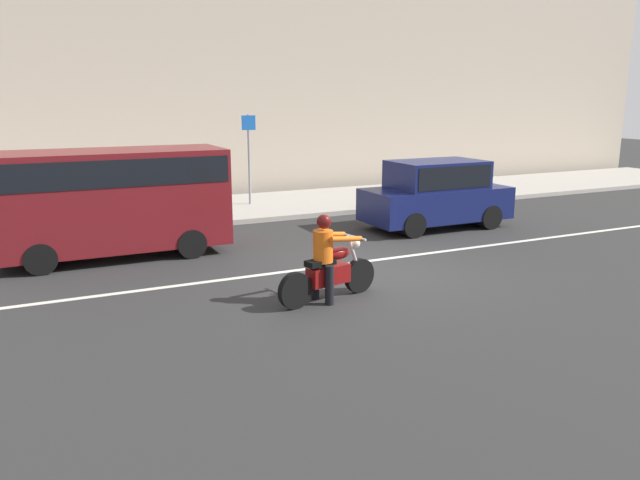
% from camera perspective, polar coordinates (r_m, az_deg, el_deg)
% --- Properties ---
extents(ground_plane, '(80.00, 80.00, 0.00)m').
position_cam_1_polar(ground_plane, '(12.40, 5.36, -3.08)').
color(ground_plane, '#2B2B2B').
extents(sidewalk_slab, '(40.00, 4.40, 0.14)m').
position_cam_1_polar(sidewalk_slab, '(19.51, -6.79, 3.03)').
color(sidewalk_slab, '#A8A399').
rests_on(sidewalk_slab, ground_plane).
extents(building_facade, '(40.00, 1.40, 9.94)m').
position_cam_1_polar(building_facade, '(22.51, -10.08, 16.77)').
color(building_facade, '#B7A893').
rests_on(building_facade, ground_plane).
extents(lane_marking_stripe, '(18.00, 0.14, 0.01)m').
position_cam_1_polar(lane_marking_stripe, '(13.29, 4.42, -1.95)').
color(lane_marking_stripe, silver).
rests_on(lane_marking_stripe, ground_plane).
extents(motorcycle_with_rider_orange_stripe, '(2.02, 0.78, 1.52)m').
position_cam_1_polar(motorcycle_with_rider_orange_stripe, '(10.58, 0.72, -2.32)').
color(motorcycle_with_rider_orange_stripe, black).
rests_on(motorcycle_with_rider_orange_stripe, ground_plane).
extents(parked_hatchback_navy, '(3.92, 1.76, 1.80)m').
position_cam_1_polar(parked_hatchback_navy, '(16.76, 10.66, 4.25)').
color(parked_hatchback_navy, '#11194C').
rests_on(parked_hatchback_navy, ground_plane).
extents(parked_van_maroon, '(4.86, 1.96, 2.33)m').
position_cam_1_polar(parked_van_maroon, '(14.13, -18.76, 3.88)').
color(parked_van_maroon, maroon).
rests_on(parked_van_maroon, ground_plane).
extents(street_sign_post, '(0.44, 0.08, 2.77)m').
position_cam_1_polar(street_sign_post, '(19.44, -6.56, 8.17)').
color(street_sign_post, gray).
rests_on(street_sign_post, sidewalk_slab).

